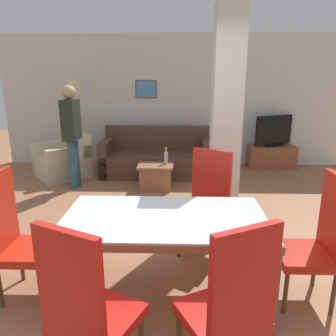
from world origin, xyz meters
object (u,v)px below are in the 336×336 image
dining_chair_head_right (318,239)px  floor_lamp (75,96)px  dining_chair_far_right (207,201)px  dining_chair_head_left (16,234)px  dining_chair_near_left (86,307)px  bottle (166,158)px  dining_chair_near_right (230,304)px  sofa (156,159)px  armchair (64,162)px  tv_stand (271,157)px  tv_screen (274,131)px  dining_table (165,233)px  coffee_table (156,176)px  standing_person (72,130)px

dining_chair_head_right → floor_lamp: size_ratio=0.63×
dining_chair_far_right → dining_chair_head_left: same height
dining_chair_head_left → dining_chair_near_left: 1.22m
dining_chair_head_left → bottle: size_ratio=3.94×
dining_chair_head_left → bottle: bearing=158.2°
dining_chair_near_right → bottle: size_ratio=3.94×
sofa → dining_chair_head_left: bearing=75.9°
dining_chair_near_right → armchair: (-2.49, 4.35, -0.29)m
tv_stand → floor_lamp: floor_lamp is taller
sofa → dining_chair_head_right: bearing=112.7°
dining_chair_head_left → bottle: dining_chair_head_left is taller
dining_chair_near_right → dining_chair_head_left: (-1.68, 0.83, 0.00)m
dining_chair_far_right → tv_screen: dining_chair_far_right is taller
dining_chair_near_right → dining_chair_near_left: bearing=156.7°
dining_chair_head_right → sofa: size_ratio=0.53×
dining_chair_head_right → sofa: dining_chair_head_right is taller
dining_chair_head_right → floor_lamp: 5.22m
dining_chair_far_right → dining_table: bearing=90.0°
dining_table → coffee_table: dining_table is taller
dining_chair_head_right → tv_stand: 4.34m
dining_chair_head_left → floor_lamp: floor_lamp is taller
tv_stand → coffee_table: bearing=-148.9°
dining_chair_far_right → tv_stand: size_ratio=1.15×
dining_chair_head_right → dining_chair_far_right: bearing=45.7°
armchair → coffee_table: (1.80, -0.68, -0.07)m
dining_chair_head_left → dining_chair_near_left: same height
tv_screen → tv_stand: bearing=180.0°
tv_stand → armchair: bearing=-170.0°
tv_screen → floor_lamp: floor_lamp is taller
dining_chair_head_right → coffee_table: 3.25m
tv_screen → dining_chair_head_left: bearing=27.7°
sofa → standing_person: (-1.35, -0.87, 0.70)m
dining_chair_near_right → dining_chair_head_left: bearing=126.8°
coffee_table → standing_person: (-1.40, 0.05, 0.78)m
standing_person → bottle: bearing=92.4°
dining_chair_head_left → tv_screen: size_ratio=1.37×
bottle → standing_person: size_ratio=0.16×
tv_stand → floor_lamp: bearing=-177.0°
coffee_table → floor_lamp: size_ratio=0.34×
dining_chair_near_right → floor_lamp: 5.48m
dining_chair_head_right → tv_stand: (0.80, 4.25, -0.34)m
coffee_table → dining_chair_near_right: bearing=-79.4°
armchair → tv_screen: (4.13, 0.73, 0.49)m
coffee_table → tv_screen: bearing=31.1°
dining_table → tv_screen: size_ratio=2.07×
tv_stand → standing_person: standing_person is taller
sofa → coffee_table: bearing=92.8°
dining_chair_far_right → bottle: size_ratio=3.94×
sofa → armchair: 1.77m
dining_chair_near_left → tv_stand: size_ratio=1.15×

